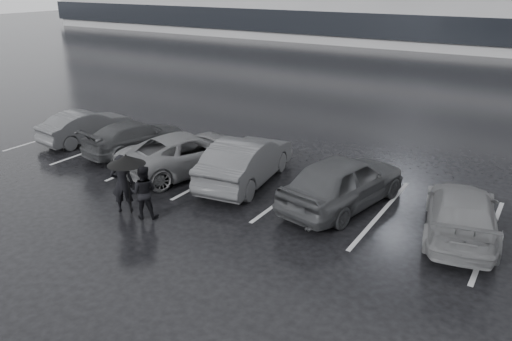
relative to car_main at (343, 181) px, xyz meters
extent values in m
plane|color=black|center=(-2.26, -2.33, -0.77)|extent=(160.00, 160.00, 0.00)
cube|color=black|center=(-24.26, 45.67, 1.23)|extent=(60.60, 25.60, 2.20)
imported|color=black|center=(0.00, 0.00, 0.00)|extent=(2.65, 4.77, 1.54)
imported|color=#2B2B2E|center=(-3.33, 0.04, -0.03)|extent=(2.19, 4.65, 1.47)
imported|color=#4A494C|center=(-5.53, -0.14, -0.11)|extent=(3.60, 5.21, 1.32)
imported|color=black|center=(-8.45, 0.32, -0.18)|extent=(2.41, 4.33, 1.19)
imported|color=#2B2B2E|center=(-11.13, 0.30, -0.15)|extent=(1.76, 3.88, 1.24)
imported|color=#4A494C|center=(3.23, -0.02, -0.15)|extent=(2.56, 4.52, 1.23)
imported|color=black|center=(-5.09, -3.58, 0.08)|extent=(0.73, 0.71, 1.69)
imported|color=black|center=(-4.32, -3.56, -0.01)|extent=(0.92, 0.85, 1.51)
cylinder|color=black|center=(-4.82, -3.60, -0.02)|extent=(0.02, 0.02, 1.51)
cone|color=black|center=(-4.82, -3.60, 0.83)|extent=(1.03, 1.03, 0.26)
sphere|color=black|center=(-4.82, -3.60, 0.96)|extent=(0.05, 0.05, 0.05)
cube|color=#B2B2B5|center=(-12.86, 0.17, -0.77)|extent=(0.12, 5.00, 0.00)
cube|color=#B2B2B5|center=(-10.06, 0.17, -0.77)|extent=(0.12, 5.00, 0.00)
cube|color=#B2B2B5|center=(-7.26, 0.17, -0.77)|extent=(0.12, 5.00, 0.00)
cube|color=#B2B2B5|center=(-4.46, 0.17, -0.77)|extent=(0.12, 5.00, 0.00)
cube|color=#B2B2B5|center=(-1.66, 0.17, -0.77)|extent=(0.12, 5.00, 0.00)
cube|color=#B2B2B5|center=(1.14, 0.17, -0.77)|extent=(0.12, 5.00, 0.00)
cube|color=#B2B2B5|center=(3.94, 0.17, -0.77)|extent=(0.12, 5.00, 0.00)
camera|label=1|loc=(4.82, -12.46, 5.45)|focal=35.00mm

